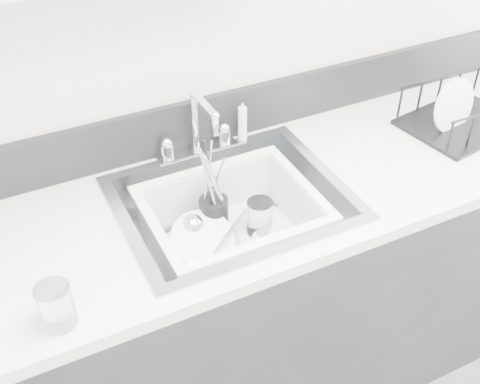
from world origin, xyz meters
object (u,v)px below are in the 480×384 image
counter_run (233,307)px  sink (232,223)px  dish_rack (464,108)px  wash_tub (232,226)px

counter_run → sink: bearing=0.0°
counter_run → dish_rack: 1.00m
counter_run → sink: sink is taller
counter_run → dish_rack: (0.85, 0.02, 0.52)m
sink → dish_rack: dish_rack is taller
wash_tub → dish_rack: 0.88m
dish_rack → wash_tub: bearing=174.0°
sink → dish_rack: bearing=1.2°
counter_run → wash_tub: size_ratio=6.65×
counter_run → dish_rack: size_ratio=8.70×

